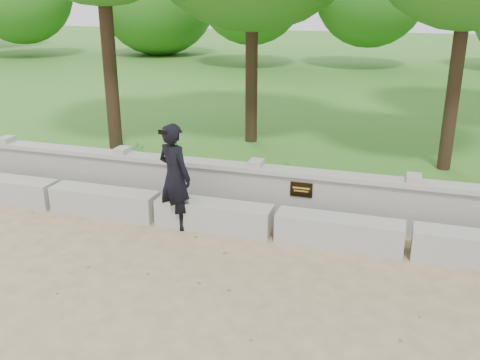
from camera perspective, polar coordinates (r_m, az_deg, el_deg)
name	(u,v)px	position (r m, az deg, el deg)	size (l,w,h in m)	color
ground	(237,299)	(6.83, -0.36, -12.57)	(80.00, 80.00, 0.00)	tan
lawn	(356,95)	(19.91, 12.30, 8.80)	(40.00, 22.00, 0.25)	#3A7324
concrete_bench	(274,223)	(8.35, 3.67, -4.64)	(11.90, 0.45, 0.45)	#ABA9A2
parapet_wall	(285,194)	(8.89, 4.80, -1.48)	(12.50, 0.35, 0.90)	#A19F98
man_main	(175,177)	(8.52, -6.99, 0.36)	(0.74, 0.69, 1.73)	black
shrub_a	(139,156)	(10.92, -10.77, 2.57)	(0.29, 0.20, 0.55)	#348E30
shrub_b	(284,177)	(9.55, 4.70, 0.33)	(0.29, 0.23, 0.52)	#348E30
shrub_d	(173,142)	(11.78, -7.12, 4.01)	(0.31, 0.28, 0.56)	#348E30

